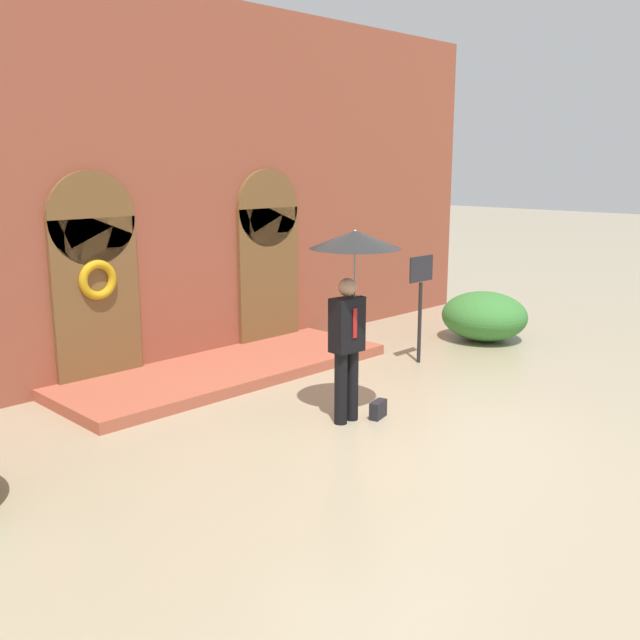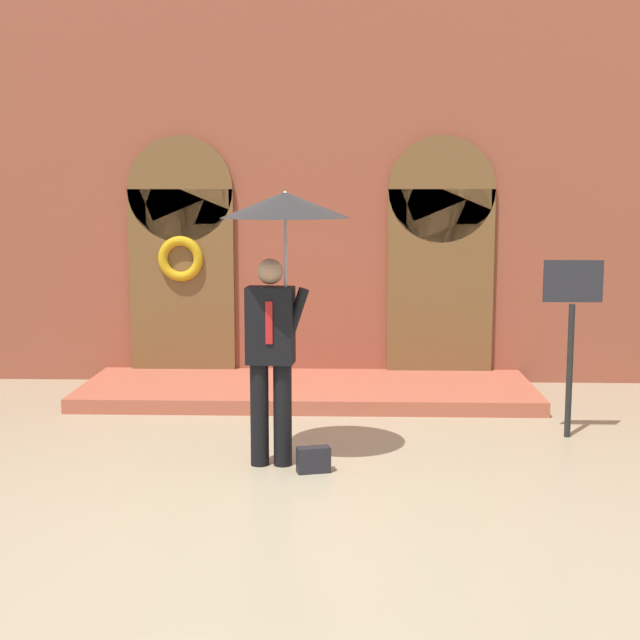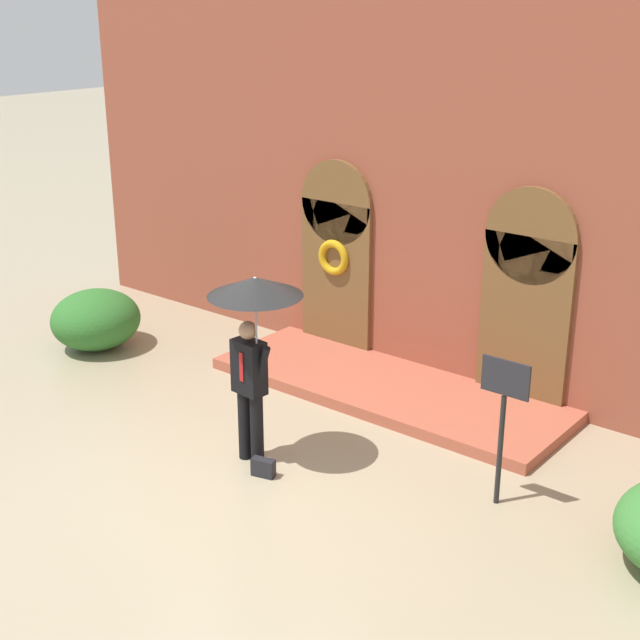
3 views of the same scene
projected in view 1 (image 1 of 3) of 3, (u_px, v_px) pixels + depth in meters
name	position (u px, v px, depth m)	size (l,w,h in m)	color
ground_plane	(383.00, 426.00, 8.68)	(80.00, 80.00, 0.00)	tan
building_facade	(178.00, 194.00, 10.96)	(14.00, 2.30, 5.60)	brown
person_with_umbrella	(353.00, 268.00, 8.50)	(1.10, 1.10, 2.36)	black
handbag	(378.00, 409.00, 8.94)	(0.28, 0.12, 0.22)	black
sign_post	(421.00, 291.00, 11.22)	(0.56, 0.06, 1.72)	black
shrub_right	(484.00, 316.00, 12.85)	(1.46, 1.55, 0.88)	#387A33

